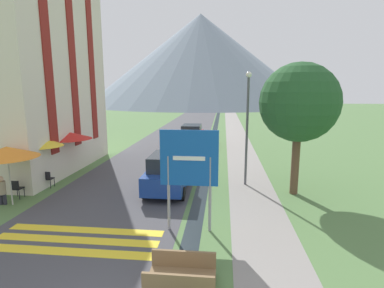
{
  "coord_description": "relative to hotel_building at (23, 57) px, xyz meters",
  "views": [
    {
      "loc": [
        2.16,
        -4.73,
        4.82
      ],
      "look_at": [
        0.62,
        10.0,
        2.09
      ],
      "focal_mm": 28.0,
      "sensor_mm": 36.0,
      "label": 1
    }
  ],
  "objects": [
    {
      "name": "drainage_channel",
      "position": [
        10.6,
        18.0,
        -6.65
      ],
      "size": [
        0.6,
        60.0,
        0.0
      ],
      "color": "black",
      "rests_on": "ground_plane"
    },
    {
      "name": "cafe_umbrella_front_orange",
      "position": [
        2.75,
        -5.59,
        -4.37
      ],
      "size": [
        2.49,
        2.49,
        2.51
      ],
      "color": "#B7B2A8",
      "rests_on": "ground_plane"
    },
    {
      "name": "parked_car_near",
      "position": [
        9.0,
        -3.17,
        -5.74
      ],
      "size": [
        1.89,
        3.89,
        1.82
      ],
      "color": "navy",
      "rests_on": "ground_plane"
    },
    {
      "name": "ground_plane",
      "position": [
        9.4,
        8.0,
        -6.65
      ],
      "size": [
        160.0,
        160.0,
        0.0
      ],
      "primitive_type": "plane",
      "color": "#517542"
    },
    {
      "name": "crosswalk_marking",
      "position": [
        6.9,
        -8.21,
        -6.64
      ],
      "size": [
        5.44,
        1.84,
        0.01
      ],
      "color": "yellow",
      "rests_on": "ground_plane"
    },
    {
      "name": "cafe_umbrella_rear_red",
      "position": [
        2.93,
        -0.84,
        -4.42
      ],
      "size": [
        2.45,
        2.45,
        2.42
      ],
      "color": "#B7B2A8",
      "rests_on": "ground_plane"
    },
    {
      "name": "footbridge",
      "position": [
        10.6,
        -10.12,
        -6.42
      ],
      "size": [
        1.7,
        1.1,
        0.65
      ],
      "color": "brown",
      "rests_on": "ground_plane"
    },
    {
      "name": "cafe_chair_far_right",
      "position": [
        2.68,
        -1.95,
        -6.14
      ],
      "size": [
        0.4,
        0.4,
        0.85
      ],
      "rotation": [
        0.0,
        0.0,
        0.46
      ],
      "color": "black",
      "rests_on": "ground_plane"
    },
    {
      "name": "cafe_chair_middle",
      "position": [
        3.02,
        -3.37,
        -6.14
      ],
      "size": [
        0.4,
        0.4,
        0.85
      ],
      "rotation": [
        0.0,
        0.0,
        0.07
      ],
      "color": "black",
      "rests_on": "ground_plane"
    },
    {
      "name": "mountain_distant",
      "position": [
        4.17,
        79.29,
        7.01
      ],
      "size": [
        70.05,
        70.05,
        27.31
      ],
      "color": "gray",
      "rests_on": "ground_plane"
    },
    {
      "name": "streetlamp",
      "position": [
        12.75,
        -1.79,
        -3.34
      ],
      "size": [
        0.28,
        0.28,
        5.64
      ],
      "color": "#515156",
      "rests_on": "ground_plane"
    },
    {
      "name": "cafe_chair_near_left",
      "position": [
        2.48,
        -4.91,
        -6.14
      ],
      "size": [
        0.4,
        0.4,
        0.85
      ],
      "rotation": [
        0.0,
        0.0,
        -0.28
      ],
      "color": "black",
      "rests_on": "ground_plane"
    },
    {
      "name": "hotel_building",
      "position": [
        0.0,
        0.0,
        0.0
      ],
      "size": [
        6.44,
        9.54,
        12.42
      ],
      "color": "beige",
      "rests_on": "ground_plane"
    },
    {
      "name": "road",
      "position": [
        6.9,
        18.0,
        -6.65
      ],
      "size": [
        6.4,
        60.0,
        0.01
      ],
      "color": "#424247",
      "rests_on": "ground_plane"
    },
    {
      "name": "footpath",
      "position": [
        13.0,
        18.0,
        -6.65
      ],
      "size": [
        2.2,
        60.0,
        0.01
      ],
      "color": "gray",
      "rests_on": "ground_plane"
    },
    {
      "name": "tree_by_path",
      "position": [
        14.9,
        -2.93,
        -2.43
      ],
      "size": [
        3.53,
        3.53,
        6.0
      ],
      "color": "brown",
      "rests_on": "ground_plane"
    },
    {
      "name": "person_seated_near",
      "position": [
        2.35,
        -5.62,
        -5.97
      ],
      "size": [
        0.32,
        0.32,
        1.23
      ],
      "color": "#282833",
      "rests_on": "ground_plane"
    },
    {
      "name": "cafe_umbrella_middle_yellow",
      "position": [
        2.63,
        -2.9,
        -4.43
      ],
      "size": [
        1.95,
        1.95,
        2.44
      ],
      "color": "#B7B2A8",
      "rests_on": "ground_plane"
    },
    {
      "name": "person_standing_terrace",
      "position": [
        2.75,
        -2.47,
        -5.6
      ],
      "size": [
        0.32,
        0.32,
        1.81
      ],
      "color": "#282833",
      "rests_on": "ground_plane"
    },
    {
      "name": "road_sign",
      "position": [
        10.46,
        -7.11,
        -4.36
      ],
      "size": [
        1.96,
        0.11,
        3.51
      ],
      "color": "gray",
      "rests_on": "ground_plane"
    },
    {
      "name": "person_seated_far",
      "position": [
        2.76,
        -4.2,
        -5.96
      ],
      "size": [
        0.32,
        0.32,
        1.24
      ],
      "color": "#282833",
      "rests_on": "ground_plane"
    },
    {
      "name": "parked_car_far",
      "position": [
        8.9,
        8.55,
        -5.74
      ],
      "size": [
        1.91,
        4.01,
        1.82
      ],
      "color": "#A31919",
      "rests_on": "ground_plane"
    }
  ]
}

